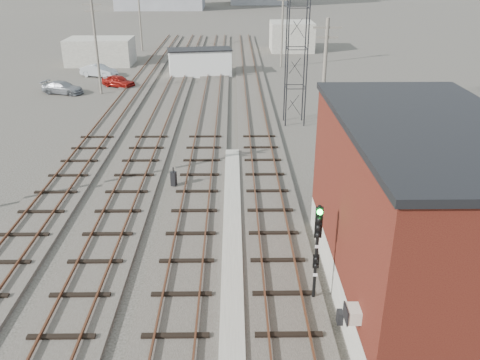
{
  "coord_description": "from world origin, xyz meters",
  "views": [
    {
      "loc": [
        0.59,
        -4.74,
        12.45
      ],
      "look_at": [
        0.9,
        18.51,
        2.2
      ],
      "focal_mm": 38.0,
      "sensor_mm": 36.0,
      "label": 1
    }
  ],
  "objects_px": {
    "car_red": "(118,81)",
    "signal_mast": "(317,247)",
    "car_grey": "(63,88)",
    "site_trailer": "(200,62)",
    "car_silver": "(99,71)",
    "switch_stand": "(174,179)"
  },
  "relations": [
    {
      "from": "signal_mast",
      "to": "car_grey",
      "type": "relative_size",
      "value": 1.01
    },
    {
      "from": "car_grey",
      "to": "site_trailer",
      "type": "bearing_deg",
      "value": -41.14
    },
    {
      "from": "car_red",
      "to": "signal_mast",
      "type": "bearing_deg",
      "value": -128.14
    },
    {
      "from": "car_silver",
      "to": "car_red",
      "type": "bearing_deg",
      "value": -126.34
    },
    {
      "from": "signal_mast",
      "to": "car_red",
      "type": "distance_m",
      "value": 39.16
    },
    {
      "from": "site_trailer",
      "to": "car_grey",
      "type": "relative_size",
      "value": 1.81
    },
    {
      "from": "switch_stand",
      "to": "car_grey",
      "type": "xyz_separation_m",
      "value": [
        -13.38,
        22.72,
        0.01
      ]
    },
    {
      "from": "car_red",
      "to": "car_grey",
      "type": "bearing_deg",
      "value": 148.01
    },
    {
      "from": "site_trailer",
      "to": "car_red",
      "type": "bearing_deg",
      "value": -154.27
    },
    {
      "from": "signal_mast",
      "to": "car_silver",
      "type": "distance_m",
      "value": 44.94
    },
    {
      "from": "switch_stand",
      "to": "site_trailer",
      "type": "height_order",
      "value": "site_trailer"
    },
    {
      "from": "site_trailer",
      "to": "car_grey",
      "type": "distance_m",
      "value": 15.53
    },
    {
      "from": "switch_stand",
      "to": "car_silver",
      "type": "relative_size",
      "value": 0.3
    },
    {
      "from": "site_trailer",
      "to": "car_silver",
      "type": "bearing_deg",
      "value": 174.66
    },
    {
      "from": "car_red",
      "to": "switch_stand",
      "type": "bearing_deg",
      "value": -132.4
    },
    {
      "from": "car_grey",
      "to": "switch_stand",
      "type": "bearing_deg",
      "value": -132.95
    },
    {
      "from": "car_grey",
      "to": "car_silver",
      "type": "bearing_deg",
      "value": 3.62
    },
    {
      "from": "car_red",
      "to": "car_silver",
      "type": "xyz_separation_m",
      "value": [
        -3.19,
        4.93,
        0.07
      ]
    },
    {
      "from": "switch_stand",
      "to": "car_red",
      "type": "bearing_deg",
      "value": 126.95
    },
    {
      "from": "signal_mast",
      "to": "car_silver",
      "type": "xyz_separation_m",
      "value": [
        -18.22,
        41.04,
        -1.79
      ]
    },
    {
      "from": "car_red",
      "to": "car_grey",
      "type": "xyz_separation_m",
      "value": [
        -4.94,
        -2.71,
        -0.02
      ]
    },
    {
      "from": "car_red",
      "to": "car_silver",
      "type": "bearing_deg",
      "value": 62.16
    }
  ]
}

